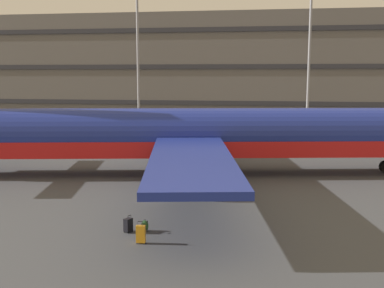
{
  "coord_description": "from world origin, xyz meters",
  "views": [
    {
      "loc": [
        6.54,
        -34.42,
        7.31
      ],
      "look_at": [
        2.29,
        -5.99,
        3.0
      ],
      "focal_mm": 43.83,
      "sensor_mm": 36.0,
      "label": 1
    }
  ],
  "objects_px": {
    "suitcase_purple": "(128,225)",
    "airliner": "(196,135)",
    "backpack_upright": "(145,226)",
    "suitcase_red": "(141,234)"
  },
  "relations": [
    {
      "from": "suitcase_red",
      "to": "backpack_upright",
      "type": "bearing_deg",
      "value": 98.42
    },
    {
      "from": "suitcase_purple",
      "to": "airliner",
      "type": "bearing_deg",
      "value": 84.29
    },
    {
      "from": "airliner",
      "to": "backpack_upright",
      "type": "xyz_separation_m",
      "value": [
        -0.61,
        -13.05,
        -2.61
      ]
    },
    {
      "from": "suitcase_purple",
      "to": "backpack_upright",
      "type": "relative_size",
      "value": 1.47
    },
    {
      "from": "suitcase_purple",
      "to": "backpack_upright",
      "type": "bearing_deg",
      "value": 20.31
    },
    {
      "from": "suitcase_purple",
      "to": "suitcase_red",
      "type": "relative_size",
      "value": 0.81
    },
    {
      "from": "airliner",
      "to": "backpack_upright",
      "type": "relative_size",
      "value": 74.62
    },
    {
      "from": "suitcase_purple",
      "to": "backpack_upright",
      "type": "height_order",
      "value": "suitcase_purple"
    },
    {
      "from": "airliner",
      "to": "backpack_upright",
      "type": "height_order",
      "value": "airliner"
    },
    {
      "from": "airliner",
      "to": "suitcase_purple",
      "type": "relative_size",
      "value": 50.71
    }
  ]
}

